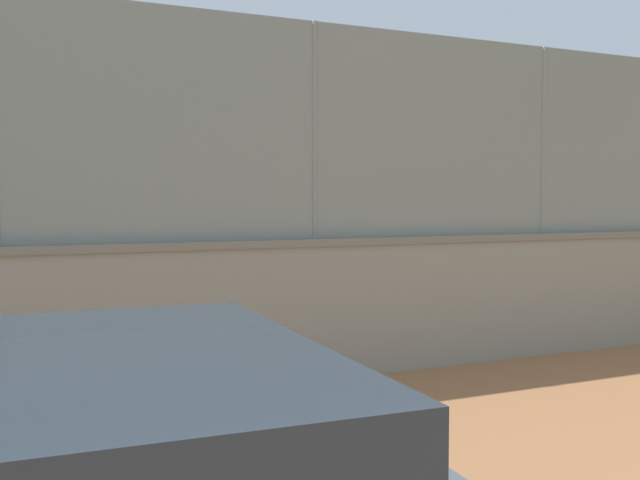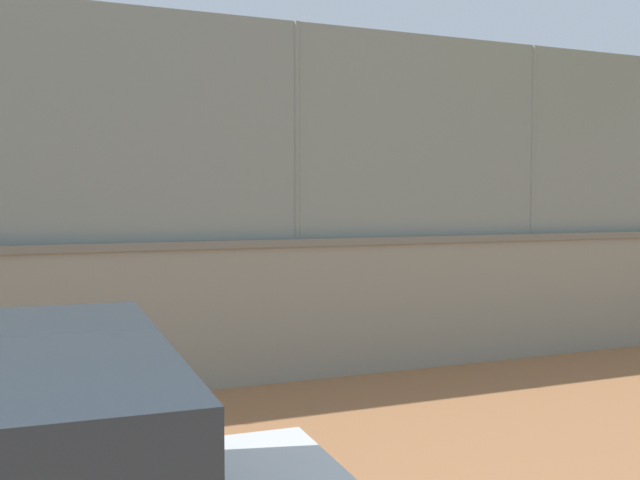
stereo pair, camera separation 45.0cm
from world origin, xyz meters
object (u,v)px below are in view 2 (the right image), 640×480
at_px(player_foreground_swinging, 221,263).
at_px(sports_ball, 319,247).
at_px(player_near_wall_returning, 341,235).
at_px(player_crossing_court, 130,246).

height_order(player_foreground_swinging, sports_ball, player_foreground_swinging).
bearing_deg(sports_ball, player_foreground_swinging, -24.74).
bearing_deg(player_near_wall_returning, sports_ball, 61.53).
bearing_deg(player_crossing_court, sports_ball, 105.76).
height_order(player_foreground_swinging, player_near_wall_returning, player_foreground_swinging).
height_order(player_foreground_swinging, player_crossing_court, player_foreground_swinging).
distance_m(player_near_wall_returning, sports_ball, 10.91).
relative_size(player_crossing_court, sports_ball, 11.67).
distance_m(player_foreground_swinging, player_crossing_court, 5.74).
distance_m(player_crossing_court, player_near_wall_returning, 7.70).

